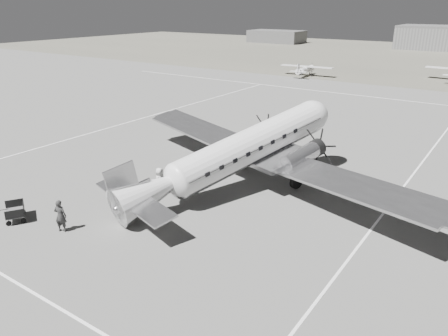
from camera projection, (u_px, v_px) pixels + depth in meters
ground at (200, 188)px, 31.35m from camera, size 260.00×260.00×0.00m
taxi_line_near at (20, 285)px, 20.54m from camera, size 60.00×0.15×0.01m
taxi_line_right at (367, 235)px, 25.01m from camera, size 0.15×80.00×0.01m
taxi_line_left at (126, 123)px, 48.59m from camera, size 0.15×60.00×0.01m
taxi_line_horizon at (370, 97)px, 62.23m from camera, size 90.00×0.15×0.01m
grass_infield at (440, 59)px, 104.70m from camera, size 260.00×90.00×0.01m
shed_secondary at (277, 36)px, 148.51m from camera, size 18.00×10.00×4.00m
dc3_airliner at (240, 153)px, 30.36m from camera, size 32.59×26.96×5.34m
light_plane_left at (306, 70)px, 79.66m from camera, size 10.36×8.64×2.04m
baggage_cart_near at (125, 197)px, 28.70m from camera, size 1.88×1.45×0.97m
baggage_cart_far at (15, 212)px, 26.61m from camera, size 2.20×2.02×1.02m
ground_crew at (60, 216)px, 25.11m from camera, size 0.85×0.73×1.98m
ramp_agent at (129, 189)px, 28.72m from camera, size 1.15×1.21×1.97m
passenger at (160, 181)px, 30.08m from camera, size 0.78×1.05×1.94m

